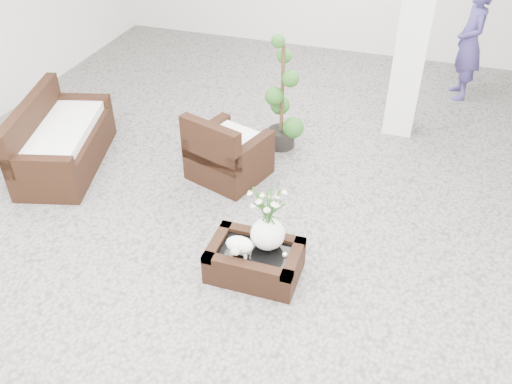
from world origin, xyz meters
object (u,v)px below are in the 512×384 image
(loveseat, at_px, (62,135))
(topiary, at_px, (282,94))
(coffee_table, at_px, (255,262))
(armchair, at_px, (229,145))

(loveseat, bearing_deg, topiary, -77.31)
(coffee_table, height_order, armchair, armchair)
(loveseat, relative_size, topiary, 1.10)
(armchair, xyz_separation_m, loveseat, (-2.08, -0.44, 0.01))
(loveseat, distance_m, topiary, 2.85)
(coffee_table, relative_size, loveseat, 0.53)
(armchair, bearing_deg, topiary, -97.01)
(armchair, height_order, loveseat, loveseat)
(coffee_table, xyz_separation_m, topiary, (-0.44, 2.46, 0.62))
(coffee_table, distance_m, topiary, 2.57)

